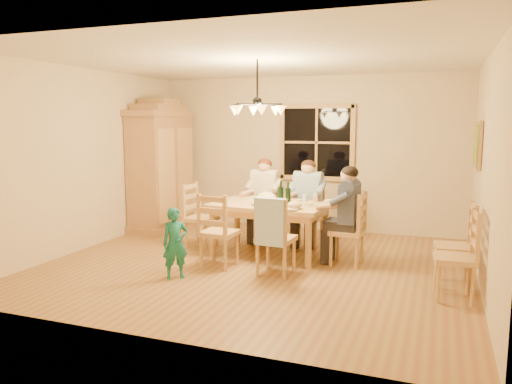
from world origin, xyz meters
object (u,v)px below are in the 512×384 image
at_px(chair_spare_back, 453,260).
at_px(chair_far_left, 264,223).
at_px(chair_far_right, 307,227).
at_px(adult_plaid_man, 308,192).
at_px(chair_near_left, 219,244).
at_px(adult_slate_man, 348,203).
at_px(chair_near_right, 276,250).
at_px(wine_bottle_b, 288,194).
at_px(adult_woman, 265,190).
at_px(child, 175,243).
at_px(chair_spare_front, 454,272).
at_px(armoire, 161,170).
at_px(wine_bottle_a, 281,192).
at_px(dining_table, 270,211).
at_px(chair_end_right, 347,243).
at_px(chair_end_left, 201,228).
at_px(chandelier, 257,109).

bearing_deg(chair_spare_back, chair_far_left, 60.13).
bearing_deg(chair_far_right, adult_plaid_man, 3.64).
height_order(chair_far_right, chair_near_left, same).
bearing_deg(adult_slate_man, chair_near_right, 136.74).
xyz_separation_m(chair_far_right, adult_plaid_man, (-0.00, 0.00, 0.54)).
distance_m(chair_near_right, wine_bottle_b, 0.94).
distance_m(adult_woman, chair_spare_back, 3.12).
xyz_separation_m(chair_near_right, child, (-1.10, -0.60, 0.14)).
distance_m(child, chair_spare_back, 3.31).
distance_m(adult_slate_man, chair_spare_front, 1.70).
bearing_deg(chair_far_right, chair_spare_back, 153.11).
distance_m(chair_far_left, wine_bottle_b, 1.25).
distance_m(armoire, child, 3.08).
bearing_deg(chair_spare_front, chair_far_left, 52.92).
height_order(armoire, chair_near_left, armoire).
bearing_deg(chair_spare_front, adult_plaid_man, 45.55).
relative_size(chair_near_left, wine_bottle_a, 3.00).
bearing_deg(chair_near_left, dining_table, 62.10).
distance_m(chair_near_left, adult_woman, 1.62).
bearing_deg(chair_spare_front, wine_bottle_a, 61.67).
bearing_deg(chair_end_right, chair_end_left, 90.00).
bearing_deg(adult_woman, armoire, -5.22).
bearing_deg(chair_near_left, chair_far_left, 90.00).
height_order(dining_table, chair_far_left, chair_far_left).
relative_size(chandelier, child, 0.88).
relative_size(armoire, chair_end_right, 2.32).
bearing_deg(chandelier, chair_near_left, -150.70).
height_order(chair_end_left, adult_slate_man, adult_slate_man).
bearing_deg(chair_near_left, chair_end_left, 133.26).
bearing_deg(chair_far_right, chair_end_left, 27.98).
bearing_deg(chair_near_left, wine_bottle_b, 44.79).
xyz_separation_m(adult_plaid_man, chair_spare_front, (2.08, -1.74, -0.54)).
bearing_deg(wine_bottle_b, chair_far_left, 126.74).
height_order(adult_woman, wine_bottle_a, adult_woman).
relative_size(adult_plaid_man, wine_bottle_a, 2.65).
bearing_deg(adult_plaid_man, adult_slate_man, 136.64).
bearing_deg(dining_table, chair_end_left, 176.36).
xyz_separation_m(chair_near_right, adult_slate_man, (0.77, 0.72, 0.54)).
xyz_separation_m(wine_bottle_a, child, (-0.91, -1.40, -0.49)).
relative_size(dining_table, adult_slate_man, 1.92).
xyz_separation_m(armoire, adult_plaid_man, (2.79, -0.37, -0.22)).
bearing_deg(chandelier, chair_spare_back, 0.11).
bearing_deg(dining_table, chair_near_right, -65.74).
bearing_deg(dining_table, chair_far_left, 114.26).
height_order(chandelier, chair_spare_back, chandelier).
bearing_deg(chair_near_left, adult_plaid_man, 64.80).
relative_size(chair_end_left, chair_spare_front, 1.00).
bearing_deg(chandelier, adult_slate_man, 20.23).
distance_m(chair_near_left, chair_end_left, 1.05).
bearing_deg(chair_spare_back, child, 100.47).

